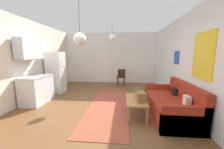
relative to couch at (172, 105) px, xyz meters
The scene contains 14 objects.
ground_plane 2.07m from the couch, behind, with size 5.53×8.39×0.10m, color brown.
wall_back 4.59m from the couch, 117.23° to the left, with size 5.13×0.13×2.76m.
wall_right 1.20m from the couch, ahead, with size 0.12×7.99×2.76m.
wall_left 4.69m from the couch, behind, with size 0.12×7.99×2.76m.
area_rug 1.88m from the couch, 160.79° to the left, with size 1.18×3.77×0.01m, color #9E4733.
couch is the anchor object (origin of this frame).
coffee_table 0.97m from the couch, behind, with size 0.51×1.02×0.44m.
bamboo_vase 0.97m from the couch, behind, with size 0.09×0.09×0.47m.
handbag 0.93m from the couch, 165.42° to the right, with size 0.26×0.34×0.35m.
refrigerator 4.50m from the couch, 156.82° to the left, with size 0.64×0.59×1.70m.
kitchen_counter 4.25m from the couch, behind, with size 0.63×1.06×2.10m.
accent_chair 3.55m from the couch, 113.60° to the left, with size 0.48×0.46×0.85m.
pendant_lamp_near 2.85m from the couch, 165.17° to the right, with size 0.28×0.28×0.97m.
pendant_lamp_far 3.29m from the couch, 132.41° to the left, with size 0.25×0.25×0.63m.
Camera 1 is at (0.74, -3.45, 1.62)m, focal length 21.06 mm.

